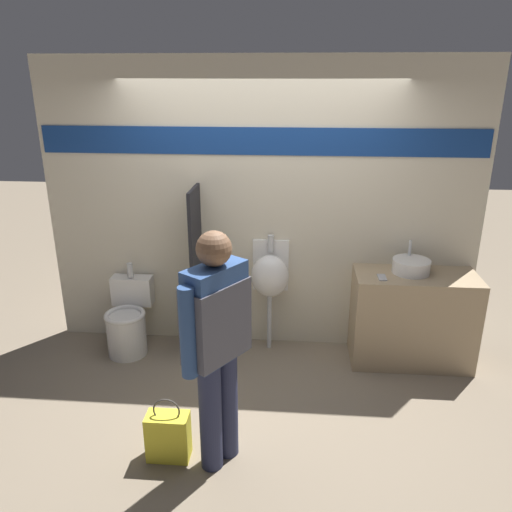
{
  "coord_description": "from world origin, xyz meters",
  "views": [
    {
      "loc": [
        0.34,
        -3.88,
        2.53
      ],
      "look_at": [
        0.0,
        0.17,
        1.05
      ],
      "focal_mm": 35.0,
      "sensor_mm": 36.0,
      "label": 1
    }
  ],
  "objects_px": {
    "sink_basin": "(411,266)",
    "cell_phone": "(382,277)",
    "urinal_near_counter": "(270,276)",
    "person_in_vest": "(217,336)",
    "toilet": "(128,323)",
    "shopping_bag": "(168,436)"
  },
  "relations": [
    {
      "from": "cell_phone",
      "to": "person_in_vest",
      "type": "relative_size",
      "value": 0.08
    },
    {
      "from": "toilet",
      "to": "shopping_bag",
      "type": "xyz_separation_m",
      "value": [
        0.74,
        -1.39,
        -0.12
      ]
    },
    {
      "from": "sink_basin",
      "to": "person_in_vest",
      "type": "distance_m",
      "value": 2.12
    },
    {
      "from": "cell_phone",
      "to": "urinal_near_counter",
      "type": "height_order",
      "value": "urinal_near_counter"
    },
    {
      "from": "person_in_vest",
      "to": "cell_phone",
      "type": "bearing_deg",
      "value": -8.87
    },
    {
      "from": "cell_phone",
      "to": "shopping_bag",
      "type": "relative_size",
      "value": 0.29
    },
    {
      "from": "sink_basin",
      "to": "person_in_vest",
      "type": "relative_size",
      "value": 0.2
    },
    {
      "from": "toilet",
      "to": "urinal_near_counter",
      "type": "bearing_deg",
      "value": 7.51
    },
    {
      "from": "toilet",
      "to": "shopping_bag",
      "type": "bearing_deg",
      "value": -62.12
    },
    {
      "from": "cell_phone",
      "to": "shopping_bag",
      "type": "height_order",
      "value": "cell_phone"
    },
    {
      "from": "sink_basin",
      "to": "urinal_near_counter",
      "type": "bearing_deg",
      "value": 176.37
    },
    {
      "from": "urinal_near_counter",
      "to": "person_in_vest",
      "type": "relative_size",
      "value": 0.68
    },
    {
      "from": "cell_phone",
      "to": "shopping_bag",
      "type": "bearing_deg",
      "value": -140.17
    },
    {
      "from": "sink_basin",
      "to": "shopping_bag",
      "type": "relative_size",
      "value": 0.69
    },
    {
      "from": "urinal_near_counter",
      "to": "shopping_bag",
      "type": "bearing_deg",
      "value": -111.28
    },
    {
      "from": "sink_basin",
      "to": "toilet",
      "type": "distance_m",
      "value": 2.69
    },
    {
      "from": "urinal_near_counter",
      "to": "shopping_bag",
      "type": "distance_m",
      "value": 1.78
    },
    {
      "from": "sink_basin",
      "to": "cell_phone",
      "type": "bearing_deg",
      "value": -150.75
    },
    {
      "from": "urinal_near_counter",
      "to": "cell_phone",
      "type": "bearing_deg",
      "value": -13.29
    },
    {
      "from": "person_in_vest",
      "to": "toilet",
      "type": "bearing_deg",
      "value": 72.87
    },
    {
      "from": "sink_basin",
      "to": "person_in_vest",
      "type": "height_order",
      "value": "person_in_vest"
    },
    {
      "from": "urinal_near_counter",
      "to": "person_in_vest",
      "type": "height_order",
      "value": "person_in_vest"
    }
  ]
}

